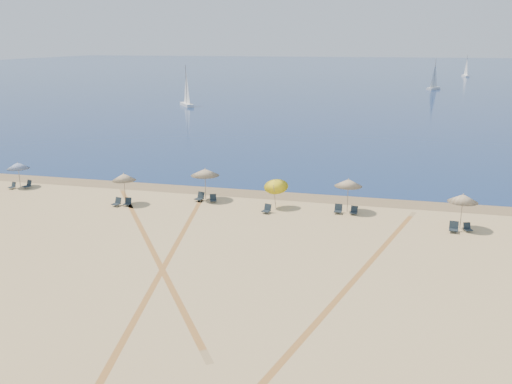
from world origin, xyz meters
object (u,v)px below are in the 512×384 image
(chair_4, at_px, (200,197))
(chair_8, at_px, (354,211))
(chair_0, at_px, (13,186))
(sailboat_2, at_px, (434,80))
(chair_1, at_px, (28,185))
(chair_6, at_px, (267,209))
(umbrella_3, at_px, (276,184))
(umbrella_1, at_px, (124,177))
(sailboat_0, at_px, (466,70))
(umbrella_2, at_px, (205,172))
(umbrella_4, at_px, (348,183))
(chair_10, at_px, (468,228))
(umbrella_5, at_px, (463,198))
(chair_7, at_px, (338,209))
(chair_9, at_px, (454,227))
(sailboat_1, at_px, (187,94))
(chair_3, at_px, (128,202))
(chair_5, at_px, (213,199))
(chair_2, at_px, (117,202))
(umbrella_0, at_px, (18,166))

(chair_4, bearing_deg, chair_8, 15.41)
(chair_0, height_order, sailboat_2, sailboat_2)
(chair_1, distance_m, chair_6, 22.38)
(umbrella_3, height_order, chair_4, umbrella_3)
(umbrella_1, relative_size, sailboat_0, 0.33)
(chair_0, bearing_deg, umbrella_2, 19.49)
(umbrella_2, xyz_separation_m, chair_6, (5.73, -2.37, -2.02))
(chair_0, xyz_separation_m, chair_6, (23.49, -1.44, 0.04))
(umbrella_4, height_order, chair_10, umbrella_4)
(umbrella_1, height_order, umbrella_5, umbrella_5)
(chair_7, relative_size, chair_9, 0.91)
(umbrella_1, bearing_deg, chair_0, 171.47)
(umbrella_2, xyz_separation_m, sailboat_0, (41.45, 170.78, 0.03))
(chair_7, bearing_deg, chair_0, -178.75)
(chair_8, height_order, sailboat_1, sailboat_1)
(umbrella_1, distance_m, umbrella_2, 6.49)
(chair_10, height_order, sailboat_0, sailboat_0)
(chair_6, distance_m, chair_9, 13.47)
(umbrella_1, bearing_deg, chair_6, 1.68)
(sailboat_0, bearing_deg, chair_3, -114.84)
(chair_8, bearing_deg, umbrella_1, -168.06)
(chair_1, xyz_separation_m, chair_5, (17.42, -0.18, -0.03))
(chair_5, distance_m, chair_9, 18.52)
(chair_1, bearing_deg, chair_2, 6.43)
(umbrella_1, xyz_separation_m, umbrella_3, (12.02, 1.79, -0.27))
(chair_5, bearing_deg, chair_3, -179.33)
(umbrella_2, xyz_separation_m, umbrella_3, (6.12, -0.92, -0.36))
(chair_3, distance_m, chair_9, 24.65)
(umbrella_5, xyz_separation_m, chair_10, (0.44, -0.47, -1.96))
(chair_1, bearing_deg, chair_7, 21.13)
(chair_1, height_order, sailboat_2, sailboat_2)
(umbrella_5, xyz_separation_m, chair_4, (-19.98, 2.06, -1.90))
(umbrella_1, height_order, sailboat_1, sailboat_1)
(umbrella_2, xyz_separation_m, umbrella_5, (19.67, -2.61, -0.09))
(sailboat_2, bearing_deg, chair_8, -67.25)
(umbrella_4, bearing_deg, chair_10, -16.84)
(umbrella_1, xyz_separation_m, sailboat_0, (47.34, 173.49, 0.12))
(sailboat_0, bearing_deg, chair_0, -118.76)
(umbrella_0, xyz_separation_m, umbrella_5, (37.22, -2.43, 0.27))
(umbrella_3, height_order, chair_3, umbrella_3)
(chair_2, xyz_separation_m, chair_9, (25.42, -0.02, 0.03))
(umbrella_3, xyz_separation_m, chair_5, (-5.27, 0.30, -1.67))
(umbrella_1, relative_size, chair_0, 3.75)
(chair_0, distance_m, chair_2, 11.76)
(chair_1, xyz_separation_m, chair_3, (11.08, -2.70, -0.04))
(umbrella_0, xyz_separation_m, chair_1, (0.99, -0.26, -1.64))
(chair_8, height_order, sailboat_2, sailboat_2)
(umbrella_5, xyz_separation_m, sailboat_0, (21.77, 173.39, 0.12))
(chair_4, height_order, sailboat_1, sailboat_1)
(chair_1, xyz_separation_m, chair_7, (27.61, -0.68, -0.01))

